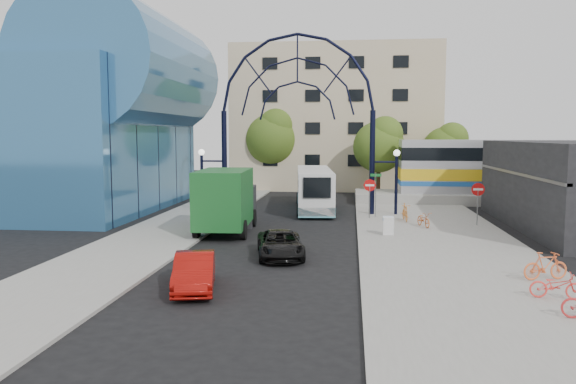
# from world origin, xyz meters

# --- Properties ---
(ground) EXTENTS (120.00, 120.00, 0.00)m
(ground) POSITION_xyz_m (0.00, 0.00, 0.00)
(ground) COLOR black
(ground) RESTS_ON ground
(sidewalk_east) EXTENTS (8.00, 56.00, 0.12)m
(sidewalk_east) POSITION_xyz_m (8.00, 4.00, 0.06)
(sidewalk_east) COLOR gray
(sidewalk_east) RESTS_ON ground
(plaza_west) EXTENTS (5.00, 50.00, 0.12)m
(plaza_west) POSITION_xyz_m (-6.50, 6.00, 0.06)
(plaza_west) COLOR gray
(plaza_west) RESTS_ON ground
(gateway_arch) EXTENTS (13.64, 0.44, 12.10)m
(gateway_arch) POSITION_xyz_m (0.00, 14.00, 8.56)
(gateway_arch) COLOR black
(gateway_arch) RESTS_ON ground
(stop_sign) EXTENTS (0.80, 0.07, 2.50)m
(stop_sign) POSITION_xyz_m (4.80, 12.00, 1.99)
(stop_sign) COLOR slate
(stop_sign) RESTS_ON sidewalk_east
(do_not_enter_sign) EXTENTS (0.76, 0.07, 2.48)m
(do_not_enter_sign) POSITION_xyz_m (11.00, 10.00, 1.98)
(do_not_enter_sign) COLOR slate
(do_not_enter_sign) RESTS_ON sidewalk_east
(street_name_sign) EXTENTS (0.70, 0.70, 2.80)m
(street_name_sign) POSITION_xyz_m (5.20, 12.60, 2.13)
(street_name_sign) COLOR slate
(street_name_sign) RESTS_ON sidewalk_east
(sandwich_board) EXTENTS (0.55, 0.61, 0.99)m
(sandwich_board) POSITION_xyz_m (5.60, 5.98, 0.74)
(sandwich_board) COLOR white
(sandwich_board) RESTS_ON sidewalk_east
(transit_hall) EXTENTS (16.50, 18.00, 14.50)m
(transit_hall) POSITION_xyz_m (-15.30, 15.00, 6.70)
(transit_hall) COLOR #316897
(transit_hall) RESTS_ON ground
(commercial_block_east) EXTENTS (6.00, 16.00, 5.00)m
(commercial_block_east) POSITION_xyz_m (16.00, 10.00, 2.50)
(commercial_block_east) COLOR black
(commercial_block_east) RESTS_ON ground
(apartment_block) EXTENTS (20.00, 12.10, 14.00)m
(apartment_block) POSITION_xyz_m (2.00, 34.97, 7.00)
(apartment_block) COLOR #CCB58D
(apartment_block) RESTS_ON ground
(train_platform) EXTENTS (32.00, 5.00, 0.80)m
(train_platform) POSITION_xyz_m (20.00, 22.00, 0.40)
(train_platform) COLOR gray
(train_platform) RESTS_ON ground
(train_car) EXTENTS (25.10, 3.05, 4.20)m
(train_car) POSITION_xyz_m (20.00, 22.00, 2.90)
(train_car) COLOR #B7B7BC
(train_car) RESTS_ON train_platform
(tree_north_a) EXTENTS (4.48, 4.48, 7.00)m
(tree_north_a) POSITION_xyz_m (6.12, 25.93, 4.61)
(tree_north_a) COLOR #382314
(tree_north_a) RESTS_ON ground
(tree_north_b) EXTENTS (5.12, 5.12, 8.00)m
(tree_north_b) POSITION_xyz_m (-3.88, 29.93, 5.27)
(tree_north_b) COLOR #382314
(tree_north_b) RESTS_ON ground
(tree_north_c) EXTENTS (4.16, 4.16, 6.50)m
(tree_north_c) POSITION_xyz_m (12.12, 27.93, 4.28)
(tree_north_c) COLOR #382314
(tree_north_c) RESTS_ON ground
(city_bus) EXTENTS (3.39, 10.83, 2.93)m
(city_bus) POSITION_xyz_m (0.99, 16.57, 1.53)
(city_bus) COLOR white
(city_bus) RESTS_ON ground
(green_truck) EXTENTS (3.00, 7.10, 3.52)m
(green_truck) POSITION_xyz_m (-3.21, 6.66, 1.76)
(green_truck) COLOR black
(green_truck) RESTS_ON ground
(black_suv) EXTENTS (2.69, 4.50, 1.17)m
(black_suv) POSITION_xyz_m (0.55, 0.57, 0.59)
(black_suv) COLOR black
(black_suv) RESTS_ON ground
(red_sedan) EXTENTS (2.16, 4.07, 1.27)m
(red_sedan) POSITION_xyz_m (-1.78, -4.91, 0.64)
(red_sedan) COLOR #960E09
(red_sedan) RESTS_ON ground
(bike_near_a) EXTENTS (1.01, 1.73, 0.86)m
(bike_near_a) POSITION_xyz_m (7.80, 8.99, 0.55)
(bike_near_a) COLOR orange
(bike_near_a) RESTS_ON sidewalk_east
(bike_near_b) EXTENTS (0.62, 1.81, 1.07)m
(bike_near_b) POSITION_xyz_m (6.94, 11.12, 0.65)
(bike_near_b) COLOR orange
(bike_near_b) RESTS_ON sidewalk_east
(bike_far_a) EXTENTS (1.70, 0.75, 0.86)m
(bike_far_a) POSITION_xyz_m (10.26, -5.05, 0.55)
(bike_far_a) COLOR #FE3B32
(bike_far_a) RESTS_ON sidewalk_east
(bike_far_b) EXTENTS (1.80, 0.94, 1.04)m
(bike_far_b) POSITION_xyz_m (10.70, -2.64, 0.64)
(bike_far_b) COLOR orange
(bike_far_b) RESTS_ON sidewalk_east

